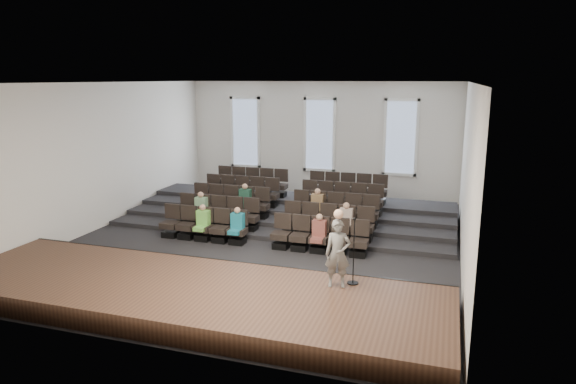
{
  "coord_description": "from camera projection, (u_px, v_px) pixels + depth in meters",
  "views": [
    {
      "loc": [
        5.5,
        -14.89,
        5.13
      ],
      "look_at": [
        0.6,
        0.5,
        1.54
      ],
      "focal_mm": 32.0,
      "sensor_mm": 36.0,
      "label": 1
    }
  ],
  "objects": [
    {
      "name": "seating_rows",
      "position": [
        281.0,
        209.0,
        17.87
      ],
      "size": [
        6.8,
        4.7,
        1.67
      ],
      "color": "black",
      "rests_on": "ground"
    },
    {
      "name": "ceiling",
      "position": [
        264.0,
        82.0,
        15.5
      ],
      "size": [
        12.0,
        14.0,
        0.02
      ],
      "primitive_type": "cube",
      "color": "white",
      "rests_on": "ground"
    },
    {
      "name": "wall_left",
      "position": [
        102.0,
        155.0,
        17.83
      ],
      "size": [
        0.04,
        14.0,
        5.0
      ],
      "primitive_type": "cube",
      "color": "silver",
      "rests_on": "ground"
    },
    {
      "name": "risers",
      "position": [
        294.0,
        211.0,
        19.5
      ],
      "size": [
        11.8,
        4.8,
        0.6
      ],
      "color": "black",
      "rests_on": "ground"
    },
    {
      "name": "ground",
      "position": [
        266.0,
        240.0,
        16.59
      ],
      "size": [
        14.0,
        14.0,
        0.0
      ],
      "primitive_type": "plane",
      "color": "black",
      "rests_on": "ground"
    },
    {
      "name": "wall_right",
      "position": [
        468.0,
        175.0,
        14.27
      ],
      "size": [
        0.04,
        14.0,
        5.0
      ],
      "primitive_type": "cube",
      "color": "silver",
      "rests_on": "ground"
    },
    {
      "name": "windows",
      "position": [
        319.0,
        135.0,
        22.47
      ],
      "size": [
        8.44,
        0.1,
        3.24
      ],
      "color": "white",
      "rests_on": "wall_back"
    },
    {
      "name": "wall_back",
      "position": [
        320.0,
        139.0,
        22.58
      ],
      "size": [
        12.0,
        0.04,
        5.0
      ],
      "primitive_type": "cube",
      "color": "silver",
      "rests_on": "ground"
    },
    {
      "name": "speaker",
      "position": [
        338.0,
        254.0,
        11.51
      ],
      "size": [
        0.64,
        0.5,
        1.56
      ],
      "primitive_type": "imported",
      "rotation": [
        0.0,
        0.0,
        0.23
      ],
      "color": "#5F5D5A",
      "rests_on": "stage"
    },
    {
      "name": "mic_stand",
      "position": [
        353.0,
        264.0,
        11.74
      ],
      "size": [
        0.26,
        0.26,
        1.58
      ],
      "color": "black",
      "rests_on": "stage"
    },
    {
      "name": "audience",
      "position": [
        266.0,
        214.0,
        16.72
      ],
      "size": [
        5.45,
        2.64,
        1.1
      ],
      "color": "#73C950",
      "rests_on": "seating_rows"
    },
    {
      "name": "stage",
      "position": [
        189.0,
        295.0,
        11.79
      ],
      "size": [
        11.8,
        3.6,
        0.5
      ],
      "primitive_type": "cube",
      "color": "#442B1D",
      "rests_on": "ground"
    },
    {
      "name": "wall_front",
      "position": [
        134.0,
        223.0,
        9.52
      ],
      "size": [
        12.0,
        0.04,
        5.0
      ],
      "primitive_type": "cube",
      "color": "silver",
      "rests_on": "ground"
    },
    {
      "name": "stage_lip",
      "position": [
        222.0,
        269.0,
        13.44
      ],
      "size": [
        11.8,
        0.06,
        0.52
      ],
      "primitive_type": "cube",
      "color": "black",
      "rests_on": "ground"
    }
  ]
}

